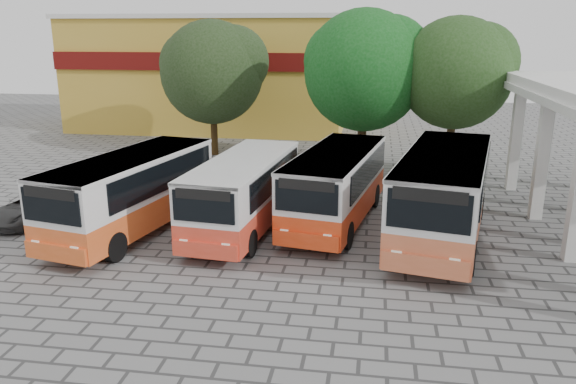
% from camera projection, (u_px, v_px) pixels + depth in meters
% --- Properties ---
extents(ground, '(90.00, 90.00, 0.00)m').
position_uv_depth(ground, '(324.00, 268.00, 17.73)').
color(ground, slate).
rests_on(ground, ground).
extents(shophouse_block, '(20.40, 10.40, 8.30)m').
position_uv_depth(shophouse_block, '(213.00, 72.00, 42.87)').
color(shophouse_block, gold).
rests_on(shophouse_block, ground).
extents(bus_far_left, '(3.97, 8.34, 2.87)m').
position_uv_depth(bus_far_left, '(132.00, 189.00, 20.44)').
color(bus_far_left, '#DD551F').
rests_on(bus_far_left, ground).
extents(bus_centre_left, '(3.04, 7.74, 2.72)m').
position_uv_depth(bus_centre_left, '(244.00, 189.00, 20.68)').
color(bus_centre_left, red).
rests_on(bus_centre_left, ground).
extents(bus_centre_right, '(3.71, 8.15, 2.82)m').
position_uv_depth(bus_centre_right, '(336.00, 182.00, 21.45)').
color(bus_centre_right, red).
rests_on(bus_centre_right, ground).
extents(bus_far_right, '(4.41, 9.17, 3.15)m').
position_uv_depth(bus_far_right, '(444.00, 190.00, 19.67)').
color(bus_far_right, '#D6663D').
rests_on(bus_far_right, ground).
extents(tree_left, '(6.29, 5.99, 7.87)m').
position_uv_depth(tree_left, '(213.00, 69.00, 32.55)').
color(tree_left, '#3F2B12').
rests_on(tree_left, ground).
extents(tree_middle, '(6.47, 6.17, 8.34)m').
position_uv_depth(tree_middle, '(366.00, 66.00, 28.44)').
color(tree_middle, '#3F2B19').
rests_on(tree_middle, ground).
extents(tree_right, '(5.75, 5.48, 7.95)m').
position_uv_depth(tree_right, '(457.00, 69.00, 27.39)').
color(tree_right, '#49381F').
rests_on(tree_right, ground).
extents(parked_car, '(2.35, 4.13, 1.09)m').
position_uv_depth(parked_car, '(31.00, 208.00, 21.93)').
color(parked_car, '#323232').
rests_on(parked_car, ground).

